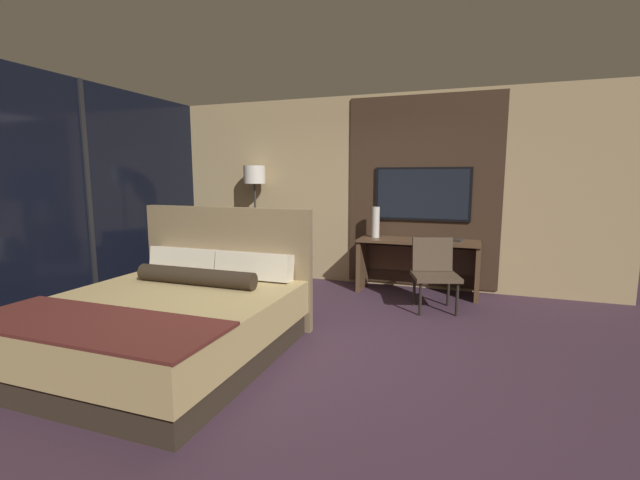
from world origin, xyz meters
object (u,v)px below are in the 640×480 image
(tv, at_px, (422,194))
(desk_chair, at_px, (434,268))
(armchair_by_window, at_px, (212,266))
(book, at_px, (454,240))
(desk, at_px, (418,257))
(floor_lamp, at_px, (255,184))
(bed, at_px, (168,320))
(vase_tall, at_px, (376,222))

(tv, xyz_separation_m, desk_chair, (0.28, -0.92, -0.86))
(armchair_by_window, bearing_deg, book, -108.57)
(desk, relative_size, tv, 1.22)
(desk_chair, relative_size, floor_lamp, 0.49)
(desk, relative_size, floor_lamp, 0.91)
(desk, xyz_separation_m, tv, (0.00, 0.24, 0.87))
(desk_chair, distance_m, book, 0.77)
(bed, height_order, desk, bed)
(bed, distance_m, floor_lamp, 3.31)
(desk, relative_size, book, 6.46)
(desk, distance_m, armchair_by_window, 3.06)
(tv, relative_size, book, 5.31)
(tv, height_order, floor_lamp, floor_lamp)
(desk_chair, relative_size, armchair_by_window, 0.74)
(desk_chair, bearing_deg, vase_tall, 124.73)
(floor_lamp, distance_m, vase_tall, 2.03)
(desk_chair, height_order, book, desk_chair)
(desk, distance_m, vase_tall, 0.77)
(book, bearing_deg, armchair_by_window, -170.40)
(tv, bearing_deg, desk, -90.00)
(desk, bearing_deg, tv, 90.00)
(bed, relative_size, book, 8.72)
(desk, bearing_deg, bed, -122.22)
(bed, height_order, book, bed)
(desk, height_order, tv, tv)
(vase_tall, bearing_deg, desk, -1.38)
(armchair_by_window, bearing_deg, tv, -103.07)
(desk, height_order, vase_tall, vase_tall)
(floor_lamp, bearing_deg, bed, -76.73)
(desk, xyz_separation_m, floor_lamp, (-2.57, 0.06, 1.00))
(bed, bearing_deg, vase_tall, 67.21)
(book, bearing_deg, tv, 154.85)
(armchair_by_window, xyz_separation_m, floor_lamp, (0.42, 0.63, 1.23))
(tv, xyz_separation_m, armchair_by_window, (-2.99, -0.81, -1.10))
(desk_chair, distance_m, armchair_by_window, 3.28)
(armchair_by_window, bearing_deg, desk_chair, -120.06)
(bed, bearing_deg, desk_chair, 46.78)
(armchair_by_window, distance_m, book, 3.55)
(desk, bearing_deg, floor_lamp, 178.76)
(bed, xyz_separation_m, floor_lamp, (-0.71, 3.01, 1.18))
(armchair_by_window, height_order, book, armchair_by_window)
(floor_lamp, xyz_separation_m, vase_tall, (1.96, -0.04, -0.53))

